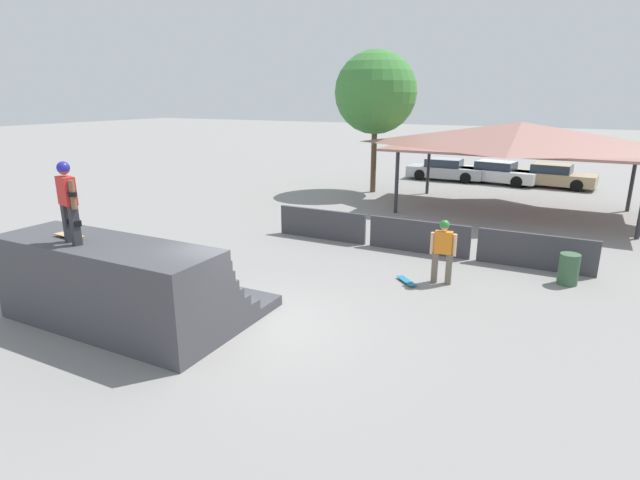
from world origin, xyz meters
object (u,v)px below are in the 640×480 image
object	(u,v)px
skateboard_on_ground	(407,281)
parked_car_white	(497,173)
skater_on_deck	(68,197)
trash_bin	(569,269)
tree_far_back	(376,93)
parked_car_silver	(445,170)
parked_car_tan	(553,176)
skateboard_on_deck	(70,236)
bystander_walking	(443,247)

from	to	relation	value
skateboard_on_ground	parked_car_white	distance (m)	17.91
skater_on_deck	trash_bin	size ratio (longest dim) A/B	2.02
tree_far_back	parked_car_silver	world-z (taller)	tree_far_back
parked_car_white	parked_car_tan	size ratio (longest dim) A/B	1.04
skateboard_on_deck	parked_car_silver	bearing A→B (deg)	88.37
skater_on_deck	parked_car_tan	size ratio (longest dim) A/B	0.38
skateboard_on_deck	tree_far_back	bearing A→B (deg)	94.20
bystander_walking	tree_far_back	bearing A→B (deg)	-69.21
trash_bin	parked_car_silver	bearing A→B (deg)	114.46
skateboard_on_ground	tree_far_back	distance (m)	14.27
skater_on_deck	parked_car_silver	bearing A→B (deg)	99.58
skater_on_deck	trash_bin	distance (m)	12.37
trash_bin	parked_car_tan	size ratio (longest dim) A/B	0.19
trash_bin	parked_car_white	bearing A→B (deg)	104.86
tree_far_back	parked_car_tan	size ratio (longest dim) A/B	1.58
skater_on_deck	skateboard_on_deck	distance (m)	1.03
trash_bin	skateboard_on_ground	bearing A→B (deg)	-153.51
trash_bin	skater_on_deck	bearing A→B (deg)	-140.21
skater_on_deck	parked_car_white	size ratio (longest dim) A/B	0.36
bystander_walking	parked_car_white	bearing A→B (deg)	-94.71
parked_car_tan	skateboard_on_deck	bearing A→B (deg)	-103.03
skateboard_on_deck	parked_car_tan	size ratio (longest dim) A/B	0.19
skater_on_deck	parked_car_white	xyz separation A→B (m)	(5.07, 23.73, -2.31)
tree_far_back	skateboard_on_deck	bearing A→B (deg)	-90.35
skateboard_on_deck	trash_bin	world-z (taller)	skateboard_on_deck
skater_on_deck	parked_car_tan	xyz separation A→B (m)	(8.02, 23.87, -2.31)
skateboard_on_deck	parked_car_white	xyz separation A→B (m)	(5.48, 23.51, -1.38)
skater_on_deck	trash_bin	xyz separation A→B (m)	(9.31, 7.75, -2.49)
skateboard_on_deck	parked_car_white	bearing A→B (deg)	81.43
tree_far_back	parked_car_silver	size ratio (longest dim) A/B	1.60
skater_on_deck	skateboard_on_ground	bearing A→B (deg)	61.65
skater_on_deck	skateboard_on_ground	xyz separation A→B (m)	(5.45, 5.83, -2.85)
bystander_walking	trash_bin	distance (m)	3.45
parked_car_white	bystander_walking	bearing A→B (deg)	-75.61
parked_car_white	trash_bin	bearing A→B (deg)	-64.64
bystander_walking	parked_car_tan	world-z (taller)	bystander_walking
trash_bin	parked_car_silver	distance (m)	17.36
skateboard_on_deck	trash_bin	distance (m)	12.39
skateboard_on_ground	parked_car_silver	distance (m)	18.05
trash_bin	parked_car_tan	bearing A→B (deg)	94.57
skateboard_on_deck	trash_bin	bearing A→B (deg)	42.34
tree_far_back	skateboard_on_ground	bearing A→B (deg)	-64.55
skateboard_on_deck	bystander_walking	xyz separation A→B (m)	(6.67, 6.05, -0.95)
bystander_walking	parked_car_tan	xyz separation A→B (m)	(1.76, 17.60, -0.43)
skateboard_on_ground	parked_car_tan	bearing A→B (deg)	125.82
skateboard_on_deck	parked_car_white	distance (m)	24.18
skateboard_on_ground	parked_car_silver	world-z (taller)	parked_car_silver
skateboard_on_deck	parked_car_tan	distance (m)	25.15
bystander_walking	parked_car_tan	bearing A→B (deg)	-104.32
trash_bin	tree_far_back	bearing A→B (deg)	133.42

